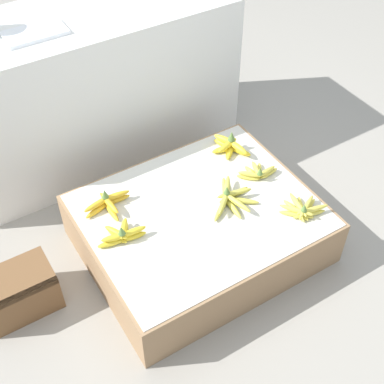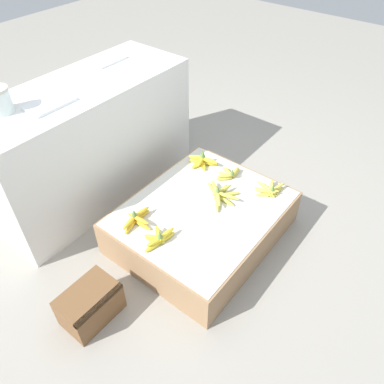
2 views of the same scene
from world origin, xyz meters
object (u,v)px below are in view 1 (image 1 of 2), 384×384
(banana_bunch_back_left, at_px, (107,203))
(banana_bunch_back_right, at_px, (230,146))
(wooden_crate, at_px, (19,292))
(banana_bunch_front_right, at_px, (303,210))
(banana_bunch_middle_left, at_px, (122,234))
(banana_bunch_middle_right, at_px, (257,173))
(banana_bunch_middle_midright, at_px, (230,198))

(banana_bunch_back_left, distance_m, banana_bunch_back_right, 0.69)
(wooden_crate, bearing_deg, banana_bunch_front_right, -17.21)
(wooden_crate, distance_m, banana_bunch_front_right, 1.29)
(banana_bunch_middle_left, relative_size, banana_bunch_back_right, 1.03)
(banana_bunch_front_right, relative_size, banana_bunch_middle_right, 1.01)
(banana_bunch_middle_left, relative_size, banana_bunch_middle_midright, 0.81)
(banana_bunch_front_right, bearing_deg, banana_bunch_middle_left, 159.10)
(banana_bunch_middle_midright, distance_m, banana_bunch_middle_right, 0.22)
(banana_bunch_middle_left, xyz_separation_m, banana_bunch_middle_right, (0.73, 0.01, -0.01))
(banana_bunch_middle_right, distance_m, banana_bunch_back_right, 0.22)
(banana_bunch_middle_midright, bearing_deg, wooden_crate, 171.36)
(banana_bunch_middle_left, distance_m, banana_bunch_back_right, 0.76)
(banana_bunch_middle_right, bearing_deg, wooden_crate, 176.30)
(banana_bunch_front_right, bearing_deg, banana_bunch_middle_midright, 135.89)
(banana_bunch_middle_left, xyz_separation_m, banana_bunch_back_right, (0.72, 0.23, 0.00))
(banana_bunch_middle_right, relative_size, banana_bunch_back_right, 0.96)
(banana_bunch_front_right, height_order, banana_bunch_back_right, banana_bunch_back_right)
(banana_bunch_front_right, relative_size, banana_bunch_middle_midright, 0.76)
(banana_bunch_back_right, bearing_deg, banana_bunch_middle_left, -161.99)
(banana_bunch_middle_right, xyz_separation_m, banana_bunch_back_left, (-0.70, 0.19, 0.01))
(banana_bunch_middle_right, distance_m, banana_bunch_back_left, 0.72)
(banana_bunch_back_left, bearing_deg, banana_bunch_back_right, 2.79)
(banana_bunch_back_right, bearing_deg, banana_bunch_back_left, -177.21)
(wooden_crate, bearing_deg, banana_bunch_middle_right, -3.70)
(banana_bunch_middle_midright, bearing_deg, banana_bunch_middle_left, 173.36)
(wooden_crate, height_order, banana_bunch_middle_right, banana_bunch_middle_right)
(banana_bunch_front_right, relative_size, banana_bunch_middle_left, 0.94)
(banana_bunch_back_right, bearing_deg, banana_bunch_middle_right, -88.08)
(banana_bunch_front_right, bearing_deg, banana_bunch_back_left, 146.14)
(banana_bunch_middle_right, height_order, banana_bunch_back_left, banana_bunch_back_left)
(banana_bunch_middle_left, xyz_separation_m, banana_bunch_middle_midright, (0.52, -0.06, -0.00))
(banana_bunch_back_left, bearing_deg, banana_bunch_middle_midright, -27.86)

